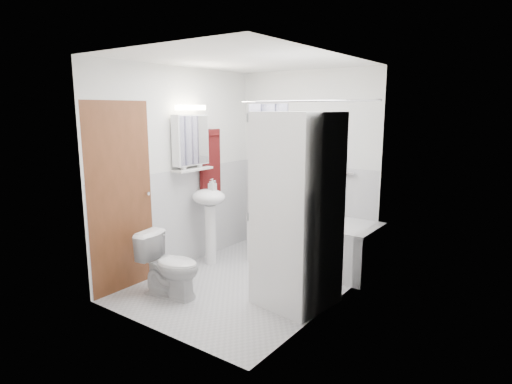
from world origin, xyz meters
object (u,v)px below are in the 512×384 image
Objects in this scene: washer_dryer at (297,211)px; toilet at (170,266)px; bathtub at (314,240)px; sink at (209,209)px.

washer_dryer reaches higher than toilet.
toilet is (-0.79, -1.64, 0.00)m from bathtub.
bathtub is at bearing 32.06° from sink.
washer_dryer is 1.43m from toilet.
washer_dryer is 2.85× the size of toilet.
washer_dryer reaches higher than bathtub.
toilet is at bearing -115.79° from bathtub.
washer_dryer is at bearing -71.59° from bathtub.
sink is 1.57× the size of toilet.
bathtub is 1.82m from toilet.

